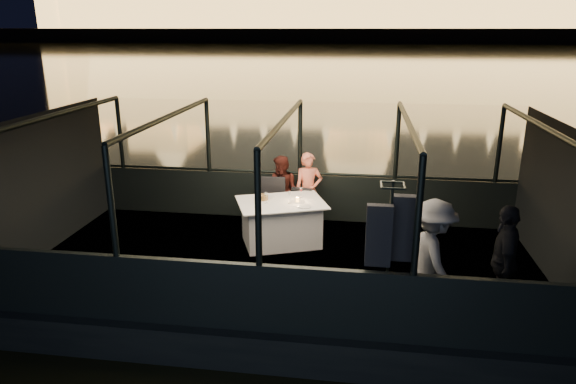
# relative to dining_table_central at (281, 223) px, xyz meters

# --- Properties ---
(river_water) EXTENTS (500.00, 500.00, 0.00)m
(river_water) POSITION_rel_dining_table_central_xyz_m (0.16, 79.28, -0.89)
(river_water) COLOR black
(river_water) RESTS_ON ground
(boat_hull) EXTENTS (8.60, 4.40, 1.00)m
(boat_hull) POSITION_rel_dining_table_central_xyz_m (0.16, -0.72, -0.89)
(boat_hull) COLOR black
(boat_hull) RESTS_ON river_water
(boat_deck) EXTENTS (8.00, 4.00, 0.04)m
(boat_deck) POSITION_rel_dining_table_central_xyz_m (0.16, -0.72, -0.41)
(boat_deck) COLOR black
(boat_deck) RESTS_ON boat_hull
(gunwale_port) EXTENTS (8.00, 0.08, 0.90)m
(gunwale_port) POSITION_rel_dining_table_central_xyz_m (0.16, 1.28, 0.06)
(gunwale_port) COLOR black
(gunwale_port) RESTS_ON boat_deck
(gunwale_starboard) EXTENTS (8.00, 0.08, 0.90)m
(gunwale_starboard) POSITION_rel_dining_table_central_xyz_m (0.16, -2.72, 0.06)
(gunwale_starboard) COLOR black
(gunwale_starboard) RESTS_ON boat_deck
(cabin_glass_port) EXTENTS (8.00, 0.02, 1.40)m
(cabin_glass_port) POSITION_rel_dining_table_central_xyz_m (0.16, 1.28, 1.21)
(cabin_glass_port) COLOR #99B2B2
(cabin_glass_port) RESTS_ON gunwale_port
(cabin_glass_starboard) EXTENTS (8.00, 0.02, 1.40)m
(cabin_glass_starboard) POSITION_rel_dining_table_central_xyz_m (0.16, -2.72, 1.21)
(cabin_glass_starboard) COLOR #99B2B2
(cabin_glass_starboard) RESTS_ON gunwale_starboard
(cabin_roof_glass) EXTENTS (8.00, 4.00, 0.02)m
(cabin_roof_glass) POSITION_rel_dining_table_central_xyz_m (0.16, -0.72, 1.91)
(cabin_roof_glass) COLOR #99B2B2
(cabin_roof_glass) RESTS_ON boat_deck
(end_wall_fore) EXTENTS (0.02, 4.00, 2.30)m
(end_wall_fore) POSITION_rel_dining_table_central_xyz_m (-3.84, -0.72, 0.76)
(end_wall_fore) COLOR black
(end_wall_fore) RESTS_ON boat_deck
(end_wall_aft) EXTENTS (0.02, 4.00, 2.30)m
(end_wall_aft) POSITION_rel_dining_table_central_xyz_m (4.16, -0.72, 0.76)
(end_wall_aft) COLOR black
(end_wall_aft) RESTS_ON boat_deck
(canopy_ribs) EXTENTS (8.00, 4.00, 2.30)m
(canopy_ribs) POSITION_rel_dining_table_central_xyz_m (0.16, -0.72, 0.76)
(canopy_ribs) COLOR black
(canopy_ribs) RESTS_ON boat_deck
(embankment) EXTENTS (400.00, 140.00, 6.00)m
(embankment) POSITION_rel_dining_table_central_xyz_m (0.16, 209.28, 0.11)
(embankment) COLOR #423D33
(embankment) RESTS_ON ground
(dining_table_central) EXTENTS (1.73, 1.50, 0.77)m
(dining_table_central) POSITION_rel_dining_table_central_xyz_m (0.00, 0.00, 0.00)
(dining_table_central) COLOR white
(dining_table_central) RESTS_ON boat_deck
(chair_port_left) EXTENTS (0.49, 0.49, 0.98)m
(chair_port_left) POSITION_rel_dining_table_central_xyz_m (-0.27, 0.50, 0.06)
(chair_port_left) COLOR black
(chair_port_left) RESTS_ON boat_deck
(chair_port_right) EXTENTS (0.42, 0.42, 0.79)m
(chair_port_right) POSITION_rel_dining_table_central_xyz_m (0.27, 0.56, 0.06)
(chair_port_right) COLOR black
(chair_port_right) RESTS_ON boat_deck
(coat_stand) EXTENTS (0.57, 0.47, 1.94)m
(coat_stand) POSITION_rel_dining_table_central_xyz_m (1.68, -2.47, 0.51)
(coat_stand) COLOR black
(coat_stand) RESTS_ON boat_deck
(person_woman_coral) EXTENTS (0.58, 0.46, 1.42)m
(person_woman_coral) POSITION_rel_dining_table_central_xyz_m (0.37, 0.89, 0.36)
(person_woman_coral) COLOR #F67A59
(person_woman_coral) RESTS_ON boat_deck
(person_man_maroon) EXTENTS (0.79, 0.72, 1.34)m
(person_man_maroon) POSITION_rel_dining_table_central_xyz_m (-0.11, 0.89, 0.36)
(person_man_maroon) COLOR #421812
(person_man_maroon) RESTS_ON boat_deck
(passenger_stripe) EXTENTS (0.84, 1.13, 1.56)m
(passenger_stripe) POSITION_rel_dining_table_central_xyz_m (2.28, -1.95, 0.47)
(passenger_stripe) COLOR white
(passenger_stripe) RESTS_ON boat_deck
(passenger_dark) EXTENTS (0.54, 0.94, 1.51)m
(passenger_dark) POSITION_rel_dining_table_central_xyz_m (3.18, -1.85, 0.47)
(passenger_dark) COLOR black
(passenger_dark) RESTS_ON boat_deck
(wine_bottle) EXTENTS (0.07, 0.07, 0.27)m
(wine_bottle) POSITION_rel_dining_table_central_xyz_m (-0.41, -0.08, 0.53)
(wine_bottle) COLOR #173C15
(wine_bottle) RESTS_ON dining_table_central
(bread_basket) EXTENTS (0.24, 0.24, 0.08)m
(bread_basket) POSITION_rel_dining_table_central_xyz_m (-0.34, 0.07, 0.42)
(bread_basket) COLOR brown
(bread_basket) RESTS_ON dining_table_central
(amber_candle) EXTENTS (0.06, 0.06, 0.08)m
(amber_candle) POSITION_rel_dining_table_central_xyz_m (0.27, 0.05, 0.42)
(amber_candle) COLOR #F6A33D
(amber_candle) RESTS_ON dining_table_central
(plate_near) EXTENTS (0.29, 0.29, 0.01)m
(plate_near) POSITION_rel_dining_table_central_xyz_m (0.42, -0.20, 0.39)
(plate_near) COLOR silver
(plate_near) RESTS_ON dining_table_central
(plate_far) EXTENTS (0.26, 0.26, 0.01)m
(plate_far) POSITION_rel_dining_table_central_xyz_m (-0.26, 0.19, 0.39)
(plate_far) COLOR silver
(plate_far) RESTS_ON dining_table_central
(wine_glass_white) EXTENTS (0.07, 0.07, 0.19)m
(wine_glass_white) POSITION_rel_dining_table_central_xyz_m (-0.24, -0.12, 0.48)
(wine_glass_white) COLOR white
(wine_glass_white) RESTS_ON dining_table_central
(wine_glass_red) EXTENTS (0.06, 0.06, 0.18)m
(wine_glass_red) POSITION_rel_dining_table_central_xyz_m (0.31, 0.26, 0.48)
(wine_glass_red) COLOR silver
(wine_glass_red) RESTS_ON dining_table_central
(wine_glass_empty) EXTENTS (0.08, 0.08, 0.21)m
(wine_glass_empty) POSITION_rel_dining_table_central_xyz_m (0.15, -0.07, 0.48)
(wine_glass_empty) COLOR white
(wine_glass_empty) RESTS_ON dining_table_central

